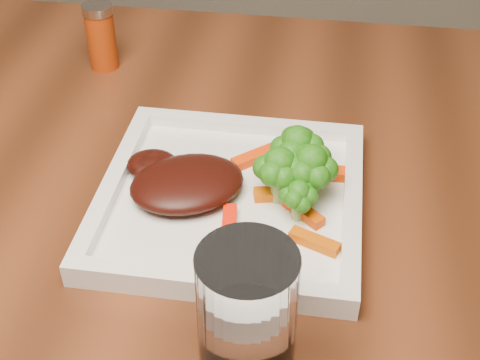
# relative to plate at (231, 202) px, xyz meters

# --- Properties ---
(plate) EXTENTS (0.27, 0.27, 0.01)m
(plate) POSITION_rel_plate_xyz_m (0.00, 0.00, 0.00)
(plate) COLOR white
(plate) RESTS_ON dining_table
(steak) EXTENTS (0.15, 0.14, 0.03)m
(steak) POSITION_rel_plate_xyz_m (-0.05, -0.00, 0.02)
(steak) COLOR #390C08
(steak) RESTS_ON plate
(broccoli_0) EXTENTS (0.07, 0.07, 0.07)m
(broccoli_0) POSITION_rel_plate_xyz_m (0.06, 0.04, 0.04)
(broccoli_0) COLOR #287A14
(broccoli_0) RESTS_ON plate
(broccoli_1) EXTENTS (0.08, 0.08, 0.06)m
(broccoli_1) POSITION_rel_plate_xyz_m (0.08, 0.01, 0.04)
(broccoli_1) COLOR #1A6811
(broccoli_1) RESTS_ON plate
(broccoli_2) EXTENTS (0.05, 0.05, 0.06)m
(broccoli_2) POSITION_rel_plate_xyz_m (0.07, -0.02, 0.04)
(broccoli_2) COLOR #1A6010
(broccoli_2) RESTS_ON plate
(broccoli_3) EXTENTS (0.07, 0.07, 0.06)m
(broccoli_3) POSITION_rel_plate_xyz_m (0.05, 0.01, 0.04)
(broccoli_3) COLOR #276210
(broccoli_3) RESTS_ON plate
(carrot_0) EXTENTS (0.05, 0.04, 0.01)m
(carrot_0) POSITION_rel_plate_xyz_m (0.05, -0.08, 0.01)
(carrot_0) COLOR orange
(carrot_0) RESTS_ON plate
(carrot_1) EXTENTS (0.05, 0.03, 0.01)m
(carrot_1) POSITION_rel_plate_xyz_m (0.09, -0.06, 0.01)
(carrot_1) COLOR #C85203
(carrot_1) RESTS_ON plate
(carrot_2) EXTENTS (0.02, 0.05, 0.01)m
(carrot_2) POSITION_rel_plate_xyz_m (0.01, -0.05, 0.01)
(carrot_2) COLOR #FF1A04
(carrot_2) RESTS_ON plate
(carrot_3) EXTENTS (0.06, 0.02, 0.01)m
(carrot_3) POSITION_rel_plate_xyz_m (0.10, 0.05, 0.01)
(carrot_3) COLOR #F53E03
(carrot_3) RESTS_ON plate
(carrot_4) EXTENTS (0.05, 0.05, 0.01)m
(carrot_4) POSITION_rel_plate_xyz_m (0.02, 0.07, 0.01)
(carrot_4) COLOR #F53B03
(carrot_4) RESTS_ON plate
(carrot_5) EXTENTS (0.05, 0.04, 0.01)m
(carrot_5) POSITION_rel_plate_xyz_m (0.08, -0.02, 0.01)
(carrot_5) COLOR #D24303
(carrot_5) RESTS_ON plate
(carrot_6) EXTENTS (0.06, 0.03, 0.01)m
(carrot_6) POSITION_rel_plate_xyz_m (0.05, 0.01, 0.01)
(carrot_6) COLOR #DF5803
(carrot_6) RESTS_ON plate
(spice_shaker) EXTENTS (0.05, 0.05, 0.09)m
(spice_shaker) POSITION_rel_plate_xyz_m (-0.22, 0.27, 0.04)
(spice_shaker) COLOR #A13008
(spice_shaker) RESTS_ON dining_table
(drinking_glass) EXTENTS (0.09, 0.09, 0.12)m
(drinking_glass) POSITION_rel_plate_xyz_m (0.04, -0.19, 0.05)
(drinking_glass) COLOR white
(drinking_glass) RESTS_ON dining_table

